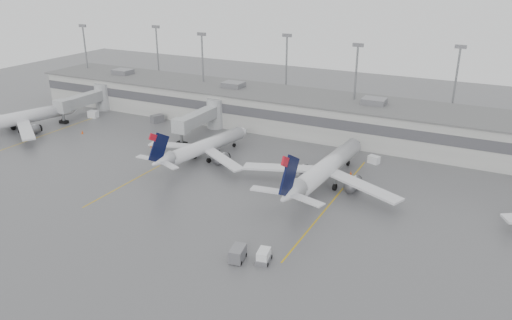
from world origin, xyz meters
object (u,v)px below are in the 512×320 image
at_px(jet_mid_right, 325,169).
at_px(jet_far_left, 18,118).
at_px(jet_mid_left, 203,147).
at_px(baggage_tug, 264,257).

bearing_deg(jet_mid_right, jet_far_left, -173.38).
distance_m(jet_mid_left, jet_mid_right, 25.83).
distance_m(jet_mid_left, baggage_tug, 38.49).
bearing_deg(jet_far_left, jet_mid_right, 18.68).
bearing_deg(jet_mid_right, jet_mid_left, -178.21).
bearing_deg(jet_mid_left, baggage_tug, -34.69).
relative_size(jet_far_left, baggage_tug, 10.39).
xyz_separation_m(jet_far_left, baggage_tug, (75.09, -23.39, -2.48)).
distance_m(jet_far_left, baggage_tug, 78.68).
xyz_separation_m(jet_mid_right, baggage_tug, (1.12, -26.27, -2.65)).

